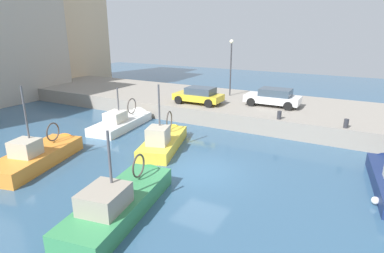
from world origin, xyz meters
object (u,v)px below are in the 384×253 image
fishing_boat_orange (42,160)px  fishing_boat_green (124,206)px  mooring_bollard_south (346,123)px  parked_car_yellow (199,95)px  quay_streetlamp (231,58)px  parked_car_white (273,97)px  mooring_bollard_mid (279,115)px  fishing_boat_yellow (165,144)px  fishing_boat_white (125,124)px

fishing_boat_orange → fishing_boat_green: size_ratio=0.94×
fishing_boat_orange → mooring_bollard_south: size_ratio=11.83×
parked_car_yellow → quay_streetlamp: (4.13, -0.96, 2.58)m
parked_car_white → quay_streetlamp: (2.12, 4.42, 2.56)m
mooring_bollard_mid → quay_streetlamp: bearing=45.7°
fishing_boat_orange → quay_streetlamp: bearing=-15.3°
parked_car_yellow → fishing_boat_orange: bearing=164.0°
mooring_bollard_south → fishing_boat_green: bearing=149.0°
parked_car_white → quay_streetlamp: size_ratio=0.85×
fishing_boat_orange → mooring_bollard_south: 17.60m
fishing_boat_yellow → parked_car_yellow: (6.72, 1.15, 1.74)m
mooring_bollard_south → quay_streetlamp: 11.68m
mooring_bollard_mid → quay_streetlamp: 8.61m
fishing_boat_green → parked_car_white: fishing_boat_green is taller
parked_car_yellow → mooring_bollard_south: parked_car_yellow is taller
fishing_boat_yellow → quay_streetlamp: bearing=1.0°
fishing_boat_white → parked_car_yellow: fishing_boat_white is taller
fishing_boat_yellow → fishing_boat_orange: size_ratio=0.94×
fishing_boat_green → mooring_bollard_south: size_ratio=12.54×
fishing_boat_white → quay_streetlamp: quay_streetlamp is taller
parked_car_yellow → mooring_bollard_mid: size_ratio=7.01×
fishing_boat_yellow → quay_streetlamp: quay_streetlamp is taller
fishing_boat_yellow → parked_car_white: fishing_boat_yellow is taller
quay_streetlamp → fishing_boat_green: bearing=-171.4°
fishing_boat_white → fishing_boat_green: fishing_boat_green is taller
parked_car_yellow → mooring_bollard_mid: (-1.52, -6.74, -0.40)m
fishing_boat_orange → fishing_boat_white: bearing=3.5°
parked_car_white → mooring_bollard_mid: size_ratio=7.47×
parked_car_yellow → fishing_boat_yellow: bearing=-170.3°
fishing_boat_orange → parked_car_white: fishing_boat_orange is taller
fishing_boat_yellow → mooring_bollard_mid: fishing_boat_yellow is taller
parked_car_white → quay_streetlamp: bearing=64.4°
parked_car_yellow → parked_car_white: 5.75m
parked_car_yellow → quay_streetlamp: bearing=-13.1°
parked_car_yellow → mooring_bollard_south: 10.86m
fishing_boat_orange → parked_car_yellow: (11.89, -3.41, 1.78)m
fishing_boat_orange → quay_streetlamp: 17.17m
parked_car_white → parked_car_yellow: bearing=110.5°
fishing_boat_orange → parked_car_white: (13.91, -8.80, 1.80)m
parked_car_white → fishing_boat_yellow: bearing=154.1°
fishing_boat_white → fishing_boat_green: (-8.91, -7.46, 0.03)m
fishing_boat_yellow → parked_car_white: (8.73, -4.23, 1.76)m
mooring_bollard_mid → fishing_boat_orange: bearing=135.6°
parked_car_yellow → quay_streetlamp: 4.97m
fishing_boat_white → fishing_boat_orange: bearing=-176.5°
mooring_bollard_mid → quay_streetlamp: size_ratio=0.11×
fishing_boat_orange → quay_streetlamp: (16.03, -4.37, 4.36)m
parked_car_yellow → parked_car_white: size_ratio=0.94×
fishing_boat_white → fishing_boat_orange: (-7.40, -0.45, -0.00)m
fishing_boat_green → mooring_bollard_mid: (11.89, -3.14, 1.35)m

